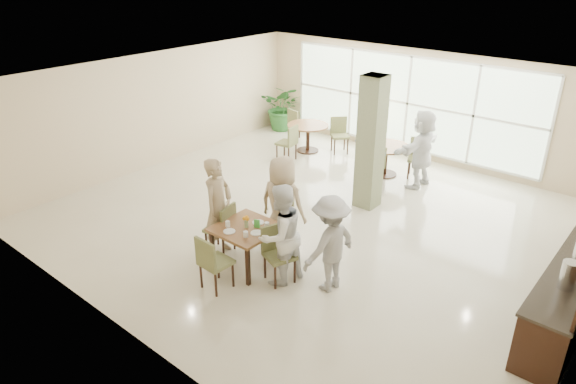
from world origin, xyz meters
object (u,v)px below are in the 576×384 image
Objects in this scene: potted_plant at (284,107)px; teen_far at (282,204)px; teen_standing at (330,244)px; adult_standing at (374,120)px; teen_right at (281,235)px; round_table_left at (308,131)px; round_table_right at (386,152)px; adult_a at (370,148)px; teen_left at (218,207)px; main_table at (247,232)px; adult_b at (422,149)px.

potted_plant is 7.02m from teen_far.
adult_standing is at bearing -146.83° from teen_standing.
teen_right is 1.06× the size of teen_standing.
round_table_left and round_table_right have the same top height.
teen_standing is 0.88× the size of adult_a.
teen_left is 1.05× the size of teen_right.
teen_right is at bearing -56.21° from round_table_left.
teen_right reaches higher than round_table_right.
adult_standing is (-2.67, 5.67, 0.14)m from teen_standing.
teen_right is (0.65, -0.80, -0.03)m from teen_far.
teen_standing is (0.72, 0.35, -0.05)m from teen_right.
round_table_right is at bearing -15.00° from potted_plant.
teen_left is at bearing -72.16° from teen_standing.
main_table is 0.56× the size of teen_far.
teen_standing is 0.85× the size of adult_standing.
round_table_left is 0.79× the size of potted_plant.
teen_right is (3.44, -5.14, 0.28)m from round_table_left.
adult_a is at bearing -148.62° from teen_standing.
potted_plant is 3.23m from adult_standing.
teen_right is (1.41, 0.02, -0.05)m from teen_left.
adult_standing is at bearing -8.45° from teen_left.
adult_b is at bearing -13.16° from potted_plant.
round_table_left is 2.47m from round_table_right.
adult_a is at bearing -24.82° from potted_plant.
potted_plant is 7.24m from teen_left.
adult_a is (2.49, -0.93, 0.35)m from round_table_left.
adult_a is 1.02× the size of adult_b.
round_table_left is at bearing -30.47° from potted_plant.
teen_standing is at bearing 110.24° from adult_standing.
round_table_right is at bearing -97.09° from teen_far.
teen_far is 1.44m from teen_standing.
teen_left is 1.00× the size of adult_b.
round_table_left is 5.17m from teen_far.
adult_standing is (-0.54, 6.05, 0.05)m from teen_left.
main_table is 6.18m from adult_standing.
round_table_left is 0.58× the size of adult_standing.
adult_standing reaches higher than teen_far.
round_table_left is at bearing 177.57° from round_table_right.
adult_a reaches higher than adult_b.
adult_a is (-0.22, 4.23, 0.26)m from main_table.
adult_a is at bearing -159.52° from teen_right.
teen_left is at bearing 35.46° from teen_far.
adult_b is (1.37, 4.98, 0.00)m from teen_left.
adult_a is 1.18m from adult_b.
round_table_right is 0.99m from adult_b.
potted_plant is 5.27m from adult_b.
round_table_right is (-0.24, 5.06, -0.09)m from main_table.
adult_a reaches higher than potted_plant.
adult_a is at bearing -20.54° from round_table_left.
adult_a is (4.22, -1.95, 0.22)m from potted_plant.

